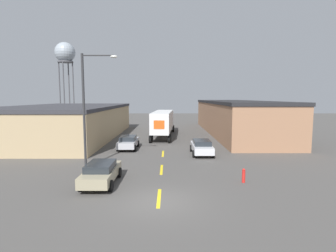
# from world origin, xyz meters

# --- Properties ---
(ground_plane) EXTENTS (160.00, 160.00, 0.00)m
(ground_plane) POSITION_xyz_m (0.00, 0.00, 0.00)
(ground_plane) COLOR #4C4947
(road_centerline) EXTENTS (0.20, 14.57, 0.01)m
(road_centerline) POSITION_xyz_m (0.00, 6.43, 0.00)
(road_centerline) COLOR yellow
(road_centerline) RESTS_ON ground_plane
(warehouse_left) EXTENTS (13.87, 26.51, 4.53)m
(warehouse_left) POSITION_xyz_m (-13.83, 23.26, 2.27)
(warehouse_left) COLOR tan
(warehouse_left) RESTS_ON ground_plane
(warehouse_right) EXTENTS (8.38, 29.85, 5.15)m
(warehouse_right) POSITION_xyz_m (11.08, 27.38, 2.58)
(warehouse_right) COLOR #9E7051
(warehouse_right) RESTS_ON ground_plane
(semi_truck) EXTENTS (3.48, 13.97, 3.70)m
(semi_truck) POSITION_xyz_m (-0.13, 24.64, 2.24)
(semi_truck) COLOR silver
(semi_truck) RESTS_ON ground_plane
(parked_car_left_far) EXTENTS (2.06, 4.56, 1.46)m
(parked_car_left_far) POSITION_xyz_m (-3.87, 14.80, 0.78)
(parked_car_left_far) COLOR #B2B2B7
(parked_car_left_far) RESTS_ON ground_plane
(parked_car_left_near) EXTENTS (2.06, 4.56, 1.46)m
(parked_car_left_near) POSITION_xyz_m (-3.87, 3.00, 0.78)
(parked_car_left_near) COLOR tan
(parked_car_left_near) RESTS_ON ground_plane
(parked_car_right_mid) EXTENTS (2.06, 4.56, 1.46)m
(parked_car_right_mid) POSITION_xyz_m (3.87, 12.00, 0.78)
(parked_car_right_mid) COLOR silver
(parked_car_right_mid) RESTS_ON ground_plane
(water_tower) EXTENTS (4.68, 4.68, 18.59)m
(water_tower) POSITION_xyz_m (-23.79, 49.48, 15.81)
(water_tower) COLOR #47474C
(water_tower) RESTS_ON ground_plane
(street_lamp) EXTENTS (2.86, 0.32, 9.08)m
(street_lamp) POSITION_xyz_m (-5.87, 7.10, 5.23)
(street_lamp) COLOR #2D2D30
(street_lamp) RESTS_ON ground_plane
(fire_hydrant) EXTENTS (0.22, 0.22, 0.96)m
(fire_hydrant) POSITION_xyz_m (5.57, 3.29, 0.48)
(fire_hydrant) COLOR red
(fire_hydrant) RESTS_ON ground_plane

